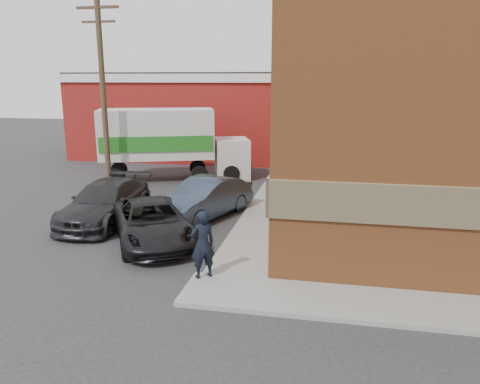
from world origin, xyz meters
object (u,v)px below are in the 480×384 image
at_px(utility_pole, 103,89).
at_px(man, 203,244).
at_px(suv_b, 105,202).
at_px(sedan, 204,199).
at_px(suv_a, 152,222).
at_px(box_truck, 171,140).
at_px(brick_building, 476,93).
at_px(warehouse, 201,114).

relative_size(utility_pole, man, 4.92).
xyz_separation_m(utility_pole, suv_b, (2.29, -4.85, -4.00)).
xyz_separation_m(sedan, suv_b, (-3.49, -1.24, -0.01)).
bearing_deg(suv_a, suv_b, 113.88).
relative_size(suv_a, box_truck, 0.63).
xyz_separation_m(brick_building, utility_pole, (-16.00, 0.00, 0.06)).
xyz_separation_m(warehouse, box_truck, (0.74, -8.26, -0.67)).
bearing_deg(brick_building, suv_b, -160.53).
xyz_separation_m(brick_building, warehouse, (-14.50, 11.00, -1.87)).
distance_m(sedan, suv_b, 3.70).
xyz_separation_m(brick_building, suv_b, (-13.71, -4.85, -3.94)).
xyz_separation_m(brick_building, sedan, (-10.22, -3.61, -3.93)).
relative_size(brick_building, suv_b, 3.54).
relative_size(brick_building, suv_a, 3.73).
xyz_separation_m(warehouse, suv_b, (0.79, -15.85, -2.06)).
xyz_separation_m(warehouse, suv_a, (3.33, -17.63, -2.13)).
height_order(utility_pole, sedan, utility_pole).
bearing_deg(warehouse, box_truck, -84.89).
height_order(brick_building, box_truck, brick_building).
bearing_deg(suv_a, brick_building, -0.36).
height_order(suv_b, box_truck, box_truck).
bearing_deg(warehouse, man, -74.02).
relative_size(brick_building, box_truck, 2.33).
distance_m(warehouse, suv_a, 18.07).
distance_m(warehouse, box_truck, 8.32).
bearing_deg(box_truck, warehouse, 75.46).
bearing_deg(warehouse, suv_a, -79.31).
bearing_deg(man, warehouse, -110.58).
height_order(brick_building, suv_a, brick_building).
xyz_separation_m(brick_building, man, (-8.70, -9.25, -3.65)).
distance_m(utility_pole, man, 12.35).
height_order(brick_building, man, brick_building).
height_order(utility_pole, suv_a, utility_pole).
bearing_deg(suv_b, sedan, 18.45).
height_order(brick_building, utility_pole, brick_building).
height_order(brick_building, suv_b, brick_building).
height_order(warehouse, sedan, warehouse).
relative_size(suv_b, box_truck, 0.66).
bearing_deg(sedan, warehouse, 127.53).
bearing_deg(brick_building, suv_a, -149.32).
relative_size(man, box_truck, 0.23).
height_order(warehouse, box_truck, warehouse).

